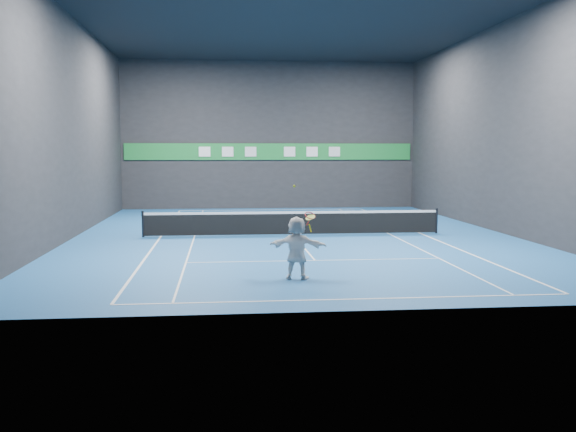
{
  "coord_description": "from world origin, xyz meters",
  "views": [
    {
      "loc": [
        -2.94,
        -26.57,
        3.48
      ],
      "look_at": [
        -0.92,
        -6.91,
        1.5
      ],
      "focal_mm": 40.0,
      "sensor_mm": 36.0,
      "label": 1
    }
  ],
  "objects": [
    {
      "name": "ground",
      "position": [
        0.0,
        0.0,
        0.0
      ],
      "size": [
        26.0,
        26.0,
        0.0
      ],
      "primitive_type": "plane",
      "color": "#1B5595",
      "rests_on": "ground"
    },
    {
      "name": "ceiling",
      "position": [
        0.0,
        0.0,
        9.0
      ],
      "size": [
        26.0,
        26.0,
        0.0
      ],
      "primitive_type": "plane",
      "color": "black",
      "rests_on": "ground"
    },
    {
      "name": "wall_back",
      "position": [
        0.0,
        13.0,
        4.5
      ],
      "size": [
        18.0,
        0.1,
        9.0
      ],
      "primitive_type": "cube",
      "color": "#252528",
      "rests_on": "ground"
    },
    {
      "name": "wall_front",
      "position": [
        0.0,
        -13.0,
        4.5
      ],
      "size": [
        18.0,
        0.1,
        9.0
      ],
      "primitive_type": "cube",
      "color": "#252528",
      "rests_on": "ground"
    },
    {
      "name": "wall_left",
      "position": [
        -9.0,
        0.0,
        4.5
      ],
      "size": [
        0.1,
        26.0,
        9.0
      ],
      "primitive_type": "cube",
      "color": "#252528",
      "rests_on": "ground"
    },
    {
      "name": "wall_right",
      "position": [
        9.0,
        0.0,
        4.5
      ],
      "size": [
        0.1,
        26.0,
        9.0
      ],
      "primitive_type": "cube",
      "color": "#252528",
      "rests_on": "ground"
    },
    {
      "name": "baseline_near",
      "position": [
        0.0,
        -11.89,
        0.0
      ],
      "size": [
        10.98,
        0.08,
        0.01
      ],
      "primitive_type": "cube",
      "color": "white",
      "rests_on": "ground"
    },
    {
      "name": "baseline_far",
      "position": [
        0.0,
        11.89,
        0.0
      ],
      "size": [
        10.98,
        0.08,
        0.01
      ],
      "primitive_type": "cube",
      "color": "white",
      "rests_on": "ground"
    },
    {
      "name": "sideline_doubles_left",
      "position": [
        -5.49,
        0.0,
        0.0
      ],
      "size": [
        0.08,
        23.78,
        0.01
      ],
      "primitive_type": "cube",
      "color": "white",
      "rests_on": "ground"
    },
    {
      "name": "sideline_doubles_right",
      "position": [
        5.49,
        0.0,
        0.0
      ],
      "size": [
        0.08,
        23.78,
        0.01
      ],
      "primitive_type": "cube",
      "color": "white",
      "rests_on": "ground"
    },
    {
      "name": "sideline_singles_left",
      "position": [
        -4.11,
        0.0,
        0.0
      ],
      "size": [
        0.06,
        23.78,
        0.01
      ],
      "primitive_type": "cube",
      "color": "white",
      "rests_on": "ground"
    },
    {
      "name": "sideline_singles_right",
      "position": [
        4.11,
        0.0,
        0.0
      ],
      "size": [
        0.06,
        23.78,
        0.01
      ],
      "primitive_type": "cube",
      "color": "white",
      "rests_on": "ground"
    },
    {
      "name": "service_line_near",
      "position": [
        0.0,
        -6.4,
        0.0
      ],
      "size": [
        8.23,
        0.06,
        0.01
      ],
      "primitive_type": "cube",
      "color": "white",
      "rests_on": "ground"
    },
    {
      "name": "service_line_far",
      "position": [
        0.0,
        6.4,
        0.0
      ],
      "size": [
        8.23,
        0.06,
        0.01
      ],
      "primitive_type": "cube",
      "color": "white",
      "rests_on": "ground"
    },
    {
      "name": "center_service_line",
      "position": [
        0.0,
        0.0,
        0.0
      ],
      "size": [
        0.06,
        12.8,
        0.01
      ],
      "primitive_type": "cube",
      "color": "white",
      "rests_on": "ground"
    },
    {
      "name": "player",
      "position": [
        -0.92,
        -9.31,
        0.86
      ],
      "size": [
        1.68,
        0.95,
        1.73
      ],
      "primitive_type": "imported",
      "rotation": [
        0.0,
        0.0,
        2.85
      ],
      "color": "white",
      "rests_on": "ground"
    },
    {
      "name": "tennis_ball",
      "position": [
        -0.99,
        -9.26,
        2.55
      ],
      "size": [
        0.07,
        0.07,
        0.07
      ],
      "primitive_type": "sphere",
      "color": "yellow",
      "rests_on": "player"
    },
    {
      "name": "tennis_net",
      "position": [
        0.0,
        0.0,
        0.54
      ],
      "size": [
        12.5,
        0.1,
        1.07
      ],
      "color": "black",
      "rests_on": "ground"
    },
    {
      "name": "sponsor_banner",
      "position": [
        0.0,
        12.93,
        3.5
      ],
      "size": [
        17.64,
        0.11,
        1.0
      ],
      "color": "#1C8235",
      "rests_on": "wall_back"
    },
    {
      "name": "tennis_racket",
      "position": [
        -0.56,
        -9.26,
        1.69
      ],
      "size": [
        0.42,
        0.36,
        0.6
      ],
      "color": "#B11215",
      "rests_on": "player"
    }
  ]
}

